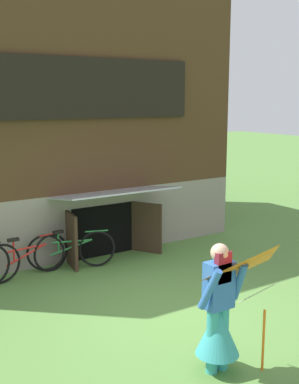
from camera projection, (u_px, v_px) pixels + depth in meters
ground_plane at (168, 312)px, 7.56m from camera, size 60.00×60.00×0.00m
log_house at (33, 114)px, 11.48m from camera, size 7.63×5.94×5.65m
person at (218, 319)px, 5.82m from camera, size 0.61×0.52×1.57m
kite at (279, 279)px, 5.46m from camera, size 0.91×0.96×1.51m
bicycle_green at (71, 250)px, 9.41m from camera, size 1.60×0.56×0.76m
bicycle_red at (27, 257)px, 8.96m from camera, size 1.68×0.25×0.77m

